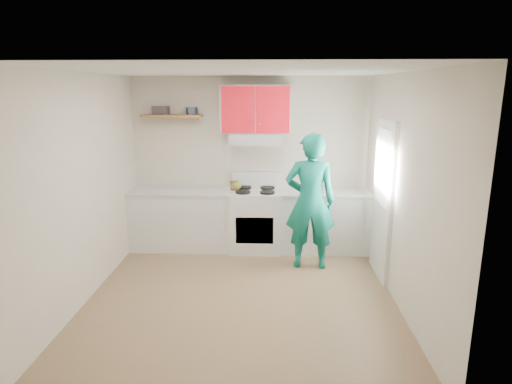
{
  "coord_description": "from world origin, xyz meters",
  "views": [
    {
      "loc": [
        0.37,
        -4.74,
        2.43
      ],
      "look_at": [
        0.15,
        0.55,
        1.15
      ],
      "focal_mm": 30.38,
      "sensor_mm": 36.0,
      "label": 1
    }
  ],
  "objects_px": {
    "stove": "(255,220)",
    "tin": "(192,111)",
    "crock": "(234,186)",
    "person": "(310,202)",
    "kettle": "(236,185)"
  },
  "relations": [
    {
      "from": "tin",
      "to": "person",
      "type": "height_order",
      "value": "tin"
    },
    {
      "from": "kettle",
      "to": "crock",
      "type": "distance_m",
      "value": 0.03
    },
    {
      "from": "tin",
      "to": "kettle",
      "type": "distance_m",
      "value": 1.29
    },
    {
      "from": "stove",
      "to": "person",
      "type": "bearing_deg",
      "value": -40.11
    },
    {
      "from": "tin",
      "to": "crock",
      "type": "height_order",
      "value": "tin"
    },
    {
      "from": "tin",
      "to": "person",
      "type": "relative_size",
      "value": 0.09
    },
    {
      "from": "stove",
      "to": "tin",
      "type": "height_order",
      "value": "tin"
    },
    {
      "from": "kettle",
      "to": "crock",
      "type": "xyz_separation_m",
      "value": [
        -0.02,
        -0.01,
        -0.02
      ]
    },
    {
      "from": "kettle",
      "to": "person",
      "type": "xyz_separation_m",
      "value": [
        1.07,
        -0.7,
        -0.06
      ]
    },
    {
      "from": "crock",
      "to": "tin",
      "type": "bearing_deg",
      "value": 165.67
    },
    {
      "from": "tin",
      "to": "crock",
      "type": "distance_m",
      "value": 1.29
    },
    {
      "from": "kettle",
      "to": "crock",
      "type": "height_order",
      "value": "kettle"
    },
    {
      "from": "tin",
      "to": "kettle",
      "type": "height_order",
      "value": "tin"
    },
    {
      "from": "stove",
      "to": "crock",
      "type": "height_order",
      "value": "crock"
    },
    {
      "from": "stove",
      "to": "kettle",
      "type": "bearing_deg",
      "value": 170.42
    }
  ]
}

